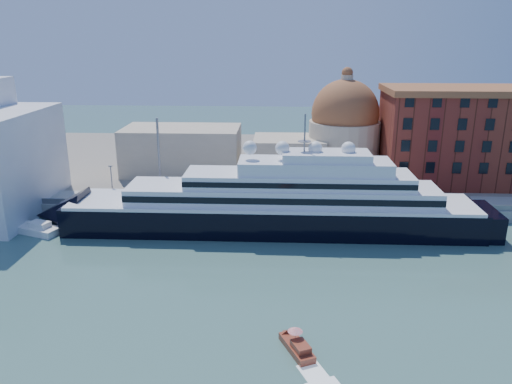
{
  "coord_description": "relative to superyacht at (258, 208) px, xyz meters",
  "views": [
    {
      "loc": [
        5.47,
        -69.01,
        37.14
      ],
      "look_at": [
        1.33,
        18.0,
        9.47
      ],
      "focal_mm": 35.0,
      "sensor_mm": 36.0,
      "label": 1
    }
  ],
  "objects": [
    {
      "name": "ground",
      "position": [
        -1.55,
        -23.0,
        -4.67
      ],
      "size": [
        400.0,
        400.0,
        0.0
      ],
      "primitive_type": "plane",
      "color": "#3A6461",
      "rests_on": "ground"
    },
    {
      "name": "quay",
      "position": [
        -1.55,
        11.0,
        -3.42
      ],
      "size": [
        180.0,
        10.0,
        2.5
      ],
      "primitive_type": "cube",
      "color": "gray",
      "rests_on": "ground"
    },
    {
      "name": "land",
      "position": [
        -1.55,
        52.0,
        -3.67
      ],
      "size": [
        260.0,
        72.0,
        2.0
      ],
      "primitive_type": "cube",
      "color": "slate",
      "rests_on": "ground"
    },
    {
      "name": "quay_fence",
      "position": [
        -1.55,
        6.5,
        -1.57
      ],
      "size": [
        180.0,
        0.1,
        1.2
      ],
      "primitive_type": "cube",
      "color": "slate",
      "rests_on": "quay"
    },
    {
      "name": "superyacht",
      "position": [
        0.0,
        0.0,
        0.0
      ],
      "size": [
        90.45,
        12.54,
        27.03
      ],
      "color": "black",
      "rests_on": "ground"
    },
    {
      "name": "service_barge",
      "position": [
        -43.9,
        -3.34,
        -3.92
      ],
      "size": [
        12.13,
        7.48,
        2.59
      ],
      "rotation": [
        0.0,
        0.0,
        -0.34
      ],
      "color": "white",
      "rests_on": "ground"
    },
    {
      "name": "water_taxi",
      "position": [
        6.49,
        -39.55,
        -3.94
      ],
      "size": [
        4.49,
        6.65,
        3.01
      ],
      "rotation": [
        0.0,
        0.0,
        0.42
      ],
      "color": "maroon",
      "rests_on": "ground"
    },
    {
      "name": "warehouse",
      "position": [
        50.45,
        29.0,
        9.12
      ],
      "size": [
        43.0,
        19.0,
        23.25
      ],
      "color": "maroon",
      "rests_on": "land"
    },
    {
      "name": "church",
      "position": [
        4.84,
        34.72,
        6.24
      ],
      "size": [
        66.0,
        18.0,
        25.5
      ],
      "color": "beige",
      "rests_on": "land"
    },
    {
      "name": "lamp_posts",
      "position": [
        -14.22,
        9.27,
        5.18
      ],
      "size": [
        120.8,
        2.4,
        18.0
      ],
      "color": "slate",
      "rests_on": "quay"
    }
  ]
}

